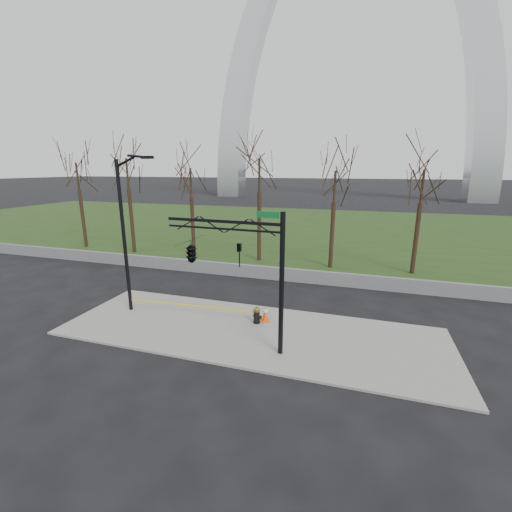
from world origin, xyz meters
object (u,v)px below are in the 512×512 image
(traffic_cone, at_px, (265,314))
(street_light, at_px, (126,226))
(fire_hydrant, at_px, (257,315))
(traffic_signal_mast, at_px, (207,253))

(traffic_cone, distance_m, street_light, 8.35)
(traffic_cone, xyz_separation_m, street_light, (-7.17, -0.80, 4.20))
(traffic_cone, relative_size, street_light, 0.10)
(traffic_cone, bearing_deg, street_light, -173.66)
(fire_hydrant, distance_m, traffic_cone, 0.47)
(traffic_signal_mast, bearing_deg, traffic_cone, 57.59)
(traffic_cone, height_order, street_light, street_light)
(traffic_cone, bearing_deg, fire_hydrant, -135.52)
(street_light, relative_size, traffic_signal_mast, 1.37)
(fire_hydrant, distance_m, street_light, 8.03)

